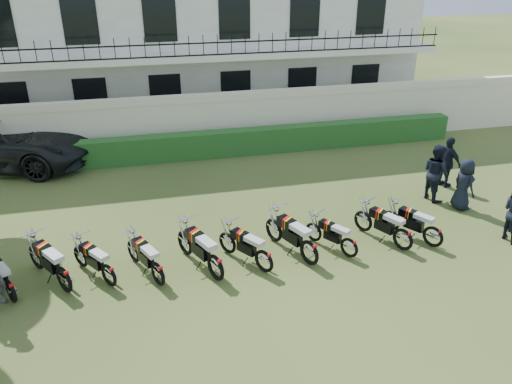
% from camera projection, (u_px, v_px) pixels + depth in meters
% --- Properties ---
extents(ground, '(100.00, 100.00, 0.00)m').
position_uv_depth(ground, '(255.00, 253.00, 13.25)').
color(ground, '#30451B').
rests_on(ground, ground).
extents(perimeter_wall, '(30.00, 0.35, 2.30)m').
position_uv_depth(perimeter_wall, '(209.00, 122.00, 19.77)').
color(perimeter_wall, beige).
rests_on(perimeter_wall, ground).
extents(hedge, '(18.00, 0.60, 1.00)m').
position_uv_depth(hedge, '(238.00, 142.00, 19.57)').
color(hedge, '#1A491D').
rests_on(hedge, ground).
extents(building, '(20.40, 9.60, 7.40)m').
position_uv_depth(building, '(188.00, 34.00, 23.91)').
color(building, white).
rests_on(building, ground).
extents(motorcycle_0, '(0.96, 1.59, 0.97)m').
position_uv_depth(motorcycle_0, '(10.00, 286.00, 11.17)').
color(motorcycle_0, black).
rests_on(motorcycle_0, ground).
extents(motorcycle_1, '(1.22, 1.77, 1.12)m').
position_uv_depth(motorcycle_1, '(63.00, 274.00, 11.48)').
color(motorcycle_1, black).
rests_on(motorcycle_1, ground).
extents(motorcycle_2, '(1.11, 1.53, 0.98)m').
position_uv_depth(motorcycle_2, '(108.00, 270.00, 11.72)').
color(motorcycle_2, black).
rests_on(motorcycle_2, ground).
extents(motorcycle_3, '(0.92, 1.74, 1.03)m').
position_uv_depth(motorcycle_3, '(157.00, 269.00, 11.74)').
color(motorcycle_3, black).
rests_on(motorcycle_3, ground).
extents(motorcycle_4, '(1.02, 1.97, 1.15)m').
position_uv_depth(motorcycle_4, '(215.00, 262.00, 11.90)').
color(motorcycle_4, black).
rests_on(motorcycle_4, ground).
extents(motorcycle_5, '(1.13, 1.61, 1.03)m').
position_uv_depth(motorcycle_5, '(264.00, 256.00, 12.23)').
color(motorcycle_5, black).
rests_on(motorcycle_5, ground).
extents(motorcycle_6, '(0.99, 1.97, 1.15)m').
position_uv_depth(motorcycle_6, '(310.00, 247.00, 12.50)').
color(motorcycle_6, black).
rests_on(motorcycle_6, ground).
extents(motorcycle_7, '(0.99, 1.49, 0.93)m').
position_uv_depth(motorcycle_7, '(350.00, 243.00, 12.86)').
color(motorcycle_7, black).
rests_on(motorcycle_7, ground).
extents(motorcycle_8, '(0.99, 1.78, 1.06)m').
position_uv_depth(motorcycle_8, '(404.00, 234.00, 13.15)').
color(motorcycle_8, black).
rests_on(motorcycle_8, ground).
extents(motorcycle_9, '(1.05, 1.65, 1.02)m').
position_uv_depth(motorcycle_9, '(434.00, 232.00, 13.31)').
color(motorcycle_9, black).
rests_on(motorcycle_9, ground).
extents(suv, '(7.35, 4.90, 1.87)m').
position_uv_depth(suv, '(1.00, 142.00, 18.36)').
color(suv, black).
rests_on(suv, ground).
extents(officer_3, '(0.59, 0.84, 1.63)m').
position_uv_depth(officer_3, '(464.00, 184.00, 15.24)').
color(officer_3, black).
rests_on(officer_3, ground).
extents(officer_4, '(0.83, 0.99, 1.84)m').
position_uv_depth(officer_4, '(435.00, 172.00, 15.82)').
color(officer_4, black).
rests_on(officer_4, ground).
extents(officer_5, '(0.74, 1.11, 1.75)m').
position_uv_depth(officer_5, '(447.00, 162.00, 16.70)').
color(officer_5, black).
rests_on(officer_5, ground).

